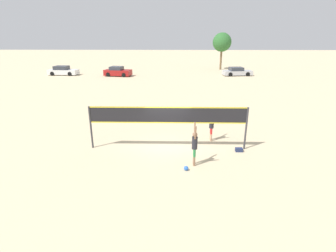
{
  "coord_description": "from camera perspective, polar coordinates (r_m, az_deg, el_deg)",
  "views": [
    {
      "loc": [
        0.31,
        -13.97,
        6.29
      ],
      "look_at": [
        0.0,
        0.0,
        1.37
      ],
      "focal_mm": 28.0,
      "sensor_mm": 36.0,
      "label": 1
    }
  ],
  "objects": [
    {
      "name": "player_spiker",
      "position": [
        13.04,
        5.83,
        -3.87
      ],
      "size": [
        0.28,
        0.71,
        2.2
      ],
      "rotation": [
        0.0,
        0.0,
        1.57
      ],
      "color": "#8C664C",
      "rests_on": "ground_plane"
    },
    {
      "name": "volleyball",
      "position": [
        12.94,
        3.96,
        -9.16
      ],
      "size": [
        0.23,
        0.23,
        0.23
      ],
      "color": "blue",
      "rests_on": "ground_plane"
    },
    {
      "name": "parked_car_far",
      "position": [
        46.45,
        -21.9,
        11.06
      ],
      "size": [
        4.77,
        2.16,
        1.46
      ],
      "rotation": [
        0.0,
        0.0,
        -0.06
      ],
      "color": "silver",
      "rests_on": "ground_plane"
    },
    {
      "name": "volleyball_net",
      "position": [
        14.66,
        -0.0,
        1.76
      ],
      "size": [
        8.92,
        0.11,
        2.49
      ],
      "color": "#38383D",
      "rests_on": "ground_plane"
    },
    {
      "name": "tree_left_cluster",
      "position": [
        50.92,
        11.67,
        17.4
      ],
      "size": [
        3.39,
        3.39,
        6.59
      ],
      "color": "brown",
      "rests_on": "ground_plane"
    },
    {
      "name": "parked_car_near",
      "position": [
        44.09,
        14.79,
        11.34
      ],
      "size": [
        4.72,
        2.37,
        1.32
      ],
      "rotation": [
        0.0,
        0.0,
        0.11
      ],
      "color": "#B7B7BC",
      "rests_on": "ground_plane"
    },
    {
      "name": "parked_car_mid",
      "position": [
        42.89,
        -10.9,
        11.53
      ],
      "size": [
        4.4,
        2.59,
        1.49
      ],
      "rotation": [
        0.0,
        0.0,
        -0.18
      ],
      "color": "maroon",
      "rests_on": "ground_plane"
    },
    {
      "name": "player_blocker",
      "position": [
        16.23,
        9.45,
        0.38
      ],
      "size": [
        0.28,
        0.69,
        2.05
      ],
      "rotation": [
        0.0,
        0.0,
        -1.57
      ],
      "color": "tan",
      "rests_on": "ground_plane"
    },
    {
      "name": "ground_plane",
      "position": [
        15.32,
        -0.0,
        -4.84
      ],
      "size": [
        200.0,
        200.0,
        0.0
      ],
      "primitive_type": "plane",
      "color": "beige"
    },
    {
      "name": "gear_bag",
      "position": [
        15.4,
        15.19,
        -5.02
      ],
      "size": [
        0.4,
        0.26,
        0.2
      ],
      "color": "navy",
      "rests_on": "ground_plane"
    }
  ]
}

